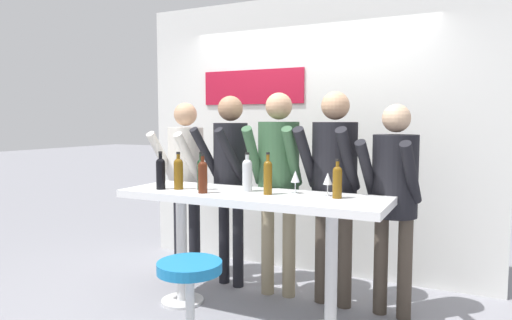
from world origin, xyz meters
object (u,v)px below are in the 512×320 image
object	(u,v)px
bar_stool	(190,292)
wine_bottle_3	(178,172)
person_center_right	(394,186)
wine_bottle_6	(201,173)
wine_glass_0	(295,177)
person_far_left	(185,169)
wine_bottle_5	(337,180)
wine_bottle_4	(161,172)
tasting_table	(250,213)
person_left	(230,167)
wine_glass_1	(328,179)
wine_bottle_1	(203,175)
person_center_left	(278,171)
wine_bottle_2	(247,173)
person_center	(334,174)
wine_bottle_0	(268,176)

from	to	relation	value
bar_stool	wine_bottle_3	distance (m)	1.07
person_center_right	wine_bottle_6	bearing A→B (deg)	-151.37
wine_bottle_3	wine_glass_0	xyz separation A→B (m)	(0.94, 0.21, -0.02)
bar_stool	wine_glass_0	size ratio (longest dim) A/B	3.53
person_far_left	wine_glass_0	distance (m)	1.37
wine_bottle_5	wine_bottle_6	bearing A→B (deg)	-175.45
wine_bottle_4	wine_bottle_6	size ratio (longest dim) A/B	1.00
wine_glass_0	tasting_table	bearing A→B (deg)	-156.32
person_left	wine_bottle_5	size ratio (longest dim) A/B	6.25
wine_bottle_6	wine_bottle_4	bearing A→B (deg)	-160.16
person_left	wine_glass_1	bearing A→B (deg)	-9.56
person_center_right	bar_stool	bearing A→B (deg)	-124.11
person_far_left	wine_bottle_6	bearing A→B (deg)	-42.26
wine_bottle_1	person_center_right	bearing A→B (deg)	25.75
bar_stool	tasting_table	bearing A→B (deg)	81.63
person_center_left	wine_bottle_2	distance (m)	0.44
bar_stool	wine_glass_1	world-z (taller)	wine_glass_1
person_left	person_center	distance (m)	1.00
person_center	wine_bottle_3	world-z (taller)	person_center
wine_bottle_1	wine_bottle_5	distance (m)	1.03
wine_bottle_0	wine_bottle_3	bearing A→B (deg)	-174.86
person_center_left	wine_bottle_3	bearing A→B (deg)	-143.39
person_center_right	wine_bottle_2	bearing A→B (deg)	-149.80
wine_bottle_2	wine_glass_1	xyz separation A→B (m)	(0.64, 0.05, -0.02)
person_far_left	person_center	xyz separation A→B (m)	(1.50, -0.04, 0.04)
person_center_right	wine_bottle_5	size ratio (longest dim) A/B	5.89
wine_bottle_0	wine_bottle_6	size ratio (longest dim) A/B	1.04
tasting_table	wine_bottle_2	bearing A→B (deg)	131.39
person_center_right	wine_glass_0	bearing A→B (deg)	-144.01
wine_bottle_1	wine_bottle_3	distance (m)	0.30
bar_stool	person_center	size ratio (longest dim) A/B	0.35
person_center_left	person_center_right	size ratio (longest dim) A/B	1.07
person_far_left	person_center_right	bearing A→B (deg)	2.18
bar_stool	wine_bottle_0	size ratio (longest dim) A/B	1.94
bar_stool	wine_bottle_3	xyz separation A→B (m)	(-0.52, 0.62, 0.71)
person_center_left	person_center	bearing A→B (deg)	-4.59
wine_bottle_5	wine_glass_1	distance (m)	0.11
bar_stool	person_left	size ratio (longest dim) A/B	0.35
person_far_left	wine_glass_1	distance (m)	1.62
bar_stool	wine_bottle_4	bearing A→B (deg)	139.62
wine_bottle_5	wine_glass_0	world-z (taller)	wine_bottle_5
wine_bottle_3	wine_bottle_6	xyz separation A→B (m)	(0.19, 0.05, -0.00)
tasting_table	person_center_right	bearing A→B (deg)	25.97
person_center_left	person_center_right	distance (m)	0.99
person_center_right	wine_bottle_3	size ratio (longest dim) A/B	5.46
person_far_left	wine_glass_0	size ratio (longest dim) A/B	9.72
wine_bottle_2	wine_bottle_5	size ratio (longest dim) A/B	1.09
person_center_right	wine_bottle_0	distance (m)	0.99
wine_bottle_0	wine_bottle_6	bearing A→B (deg)	-178.01
wine_bottle_3	bar_stool	bearing A→B (deg)	-49.92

